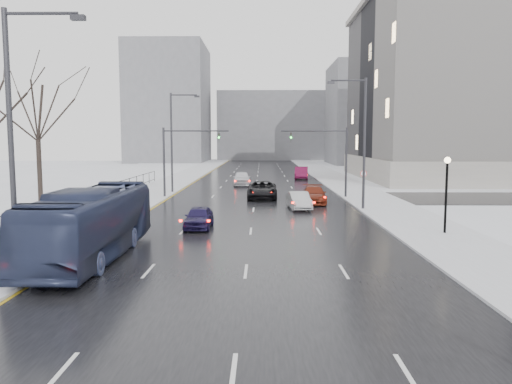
{
  "coord_description": "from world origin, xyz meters",
  "views": [
    {
      "loc": [
        0.66,
        2.08,
        5.4
      ],
      "look_at": [
        0.32,
        29.62,
        2.5
      ],
      "focal_mm": 35.0,
      "sensor_mm": 36.0,
      "label": 1
    }
  ],
  "objects_px": {
    "mast_signal_right": "(335,154)",
    "sedan_center_far": "(242,178)",
    "streetlight_l_near": "(17,133)",
    "no_uturn_sign": "(363,177)",
    "tree_park_e": "(41,203)",
    "bus": "(93,223)",
    "streetlight_l_far": "(174,137)",
    "sedan_right_far": "(314,195)",
    "sedan_center_near": "(199,217)",
    "sedan_right_cross": "(262,190)",
    "sedan_right_distant": "(301,173)",
    "mast_signal_left": "(175,154)",
    "lamppost_r_mid": "(447,184)",
    "streetlight_r_mid": "(362,137)",
    "sedan_right_near": "(299,200)"
  },
  "relations": [
    {
      "from": "mast_signal_right",
      "to": "sedan_center_far",
      "type": "height_order",
      "value": "mast_signal_right"
    },
    {
      "from": "streetlight_l_near",
      "to": "no_uturn_sign",
      "type": "xyz_separation_m",
      "value": [
        17.37,
        24.0,
        -3.32
      ]
    },
    {
      "from": "mast_signal_right",
      "to": "tree_park_e",
      "type": "bearing_deg",
      "value": -171.1
    },
    {
      "from": "no_uturn_sign",
      "to": "bus",
      "type": "distance_m",
      "value": 25.56
    },
    {
      "from": "streetlight_l_far",
      "to": "sedan_right_far",
      "type": "xyz_separation_m",
      "value": [
        13.2,
        -8.05,
        -4.85
      ]
    },
    {
      "from": "mast_signal_right",
      "to": "sedan_center_near",
      "type": "height_order",
      "value": "mast_signal_right"
    },
    {
      "from": "streetlight_l_near",
      "to": "sedan_right_cross",
      "type": "distance_m",
      "value": 29.16
    },
    {
      "from": "sedan_right_cross",
      "to": "sedan_right_distant",
      "type": "bearing_deg",
      "value": 77.16
    },
    {
      "from": "streetlight_l_near",
      "to": "no_uturn_sign",
      "type": "bearing_deg",
      "value": 54.11
    },
    {
      "from": "mast_signal_left",
      "to": "no_uturn_sign",
      "type": "distance_m",
      "value": 17.1
    },
    {
      "from": "lamppost_r_mid",
      "to": "sedan_right_distant",
      "type": "relative_size",
      "value": 0.85
    },
    {
      "from": "streetlight_r_mid",
      "to": "no_uturn_sign",
      "type": "bearing_deg",
      "value": 75.52
    },
    {
      "from": "tree_park_e",
      "to": "lamppost_r_mid",
      "type": "relative_size",
      "value": 3.15
    },
    {
      "from": "no_uturn_sign",
      "to": "sedan_center_far",
      "type": "distance_m",
      "value": 19.49
    },
    {
      "from": "streetlight_l_far",
      "to": "sedan_center_near",
      "type": "xyz_separation_m",
      "value": [
        4.99,
        -20.03,
        -4.91
      ]
    },
    {
      "from": "streetlight_l_far",
      "to": "no_uturn_sign",
      "type": "xyz_separation_m",
      "value": [
        17.37,
        -8.0,
        -3.32
      ]
    },
    {
      "from": "mast_signal_right",
      "to": "sedan_right_cross",
      "type": "xyz_separation_m",
      "value": [
        -6.65,
        -0.62,
        -3.27
      ]
    },
    {
      "from": "streetlight_r_mid",
      "to": "streetlight_l_near",
      "type": "relative_size",
      "value": 1.0
    },
    {
      "from": "mast_signal_right",
      "to": "sedan_right_far",
      "type": "xyz_separation_m",
      "value": [
        -2.3,
        -4.05,
        -3.34
      ]
    },
    {
      "from": "mast_signal_right",
      "to": "sedan_right_distant",
      "type": "relative_size",
      "value": 1.29
    },
    {
      "from": "lamppost_r_mid",
      "to": "sedan_center_far",
      "type": "xyz_separation_m",
      "value": [
        -12.71,
        30.09,
        -2.06
      ]
    },
    {
      "from": "tree_park_e",
      "to": "bus",
      "type": "bearing_deg",
      "value": -60.45
    },
    {
      "from": "mast_signal_right",
      "to": "sedan_center_near",
      "type": "relative_size",
      "value": 1.67
    },
    {
      "from": "tree_park_e",
      "to": "sedan_right_distant",
      "type": "bearing_deg",
      "value": 47.31
    },
    {
      "from": "no_uturn_sign",
      "to": "bus",
      "type": "height_order",
      "value": "bus"
    },
    {
      "from": "sedan_center_far",
      "to": "streetlight_r_mid",
      "type": "bearing_deg",
      "value": -67.27
    },
    {
      "from": "sedan_center_far",
      "to": "streetlight_l_near",
      "type": "bearing_deg",
      "value": -102.59
    },
    {
      "from": "tree_park_e",
      "to": "streetlight_l_near",
      "type": "relative_size",
      "value": 1.35
    },
    {
      "from": "no_uturn_sign",
      "to": "sedan_right_near",
      "type": "height_order",
      "value": "no_uturn_sign"
    },
    {
      "from": "streetlight_r_mid",
      "to": "sedan_center_near",
      "type": "xyz_separation_m",
      "value": [
        -11.35,
        -8.03,
        -4.91
      ]
    },
    {
      "from": "streetlight_l_far",
      "to": "lamppost_r_mid",
      "type": "xyz_separation_m",
      "value": [
        19.17,
        -22.0,
        -2.67
      ]
    },
    {
      "from": "sedan_center_far",
      "to": "sedan_right_distant",
      "type": "relative_size",
      "value": 0.98
    },
    {
      "from": "lamppost_r_mid",
      "to": "sedan_right_far",
      "type": "xyz_separation_m",
      "value": [
        -5.97,
        13.95,
        -2.18
      ]
    },
    {
      "from": "streetlight_l_near",
      "to": "sedan_right_distant",
      "type": "xyz_separation_m",
      "value": [
        14.21,
        50.28,
        -4.75
      ]
    },
    {
      "from": "sedan_right_near",
      "to": "sedan_center_far",
      "type": "distance_m",
      "value": 20.43
    },
    {
      "from": "no_uturn_sign",
      "to": "sedan_right_far",
      "type": "xyz_separation_m",
      "value": [
        -4.17,
        -0.05,
        -1.53
      ]
    },
    {
      "from": "mast_signal_left",
      "to": "bus",
      "type": "xyz_separation_m",
      "value": [
        0.33,
        -23.76,
        -2.47
      ]
    },
    {
      "from": "mast_signal_right",
      "to": "mast_signal_left",
      "type": "relative_size",
      "value": 1.0
    },
    {
      "from": "streetlight_r_mid",
      "to": "mast_signal_right",
      "type": "height_order",
      "value": "streetlight_r_mid"
    },
    {
      "from": "mast_signal_right",
      "to": "sedan_center_far",
      "type": "relative_size",
      "value": 1.31
    },
    {
      "from": "streetlight_l_near",
      "to": "no_uturn_sign",
      "type": "relative_size",
      "value": 3.7
    },
    {
      "from": "streetlight_l_near",
      "to": "sedan_right_cross",
      "type": "height_order",
      "value": "streetlight_l_near"
    },
    {
      "from": "sedan_center_far",
      "to": "sedan_right_distant",
      "type": "bearing_deg",
      "value": 49.3
    },
    {
      "from": "streetlight_r_mid",
      "to": "sedan_right_far",
      "type": "relative_size",
      "value": 1.99
    },
    {
      "from": "streetlight_l_far",
      "to": "sedan_right_cross",
      "type": "xyz_separation_m",
      "value": [
        8.84,
        -4.62,
        -4.78
      ]
    },
    {
      "from": "bus",
      "to": "lamppost_r_mid",
      "type": "bearing_deg",
      "value": 17.56
    },
    {
      "from": "bus",
      "to": "sedan_right_near",
      "type": "bearing_deg",
      "value": 56.7
    },
    {
      "from": "sedan_right_near",
      "to": "sedan_center_far",
      "type": "bearing_deg",
      "value": 98.49
    },
    {
      "from": "bus",
      "to": "streetlight_l_far",
      "type": "bearing_deg",
      "value": 92.23
    },
    {
      "from": "streetlight_l_far",
      "to": "sedan_right_far",
      "type": "height_order",
      "value": "streetlight_l_far"
    }
  ]
}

